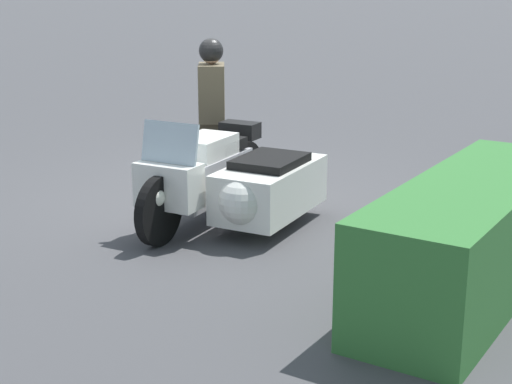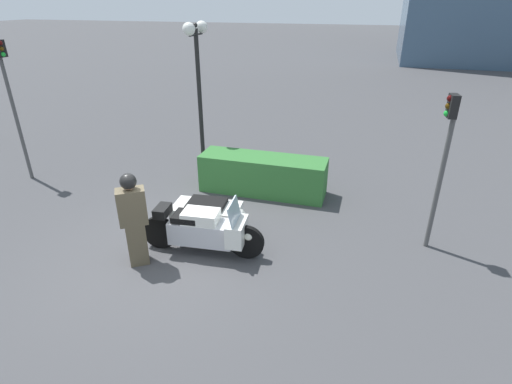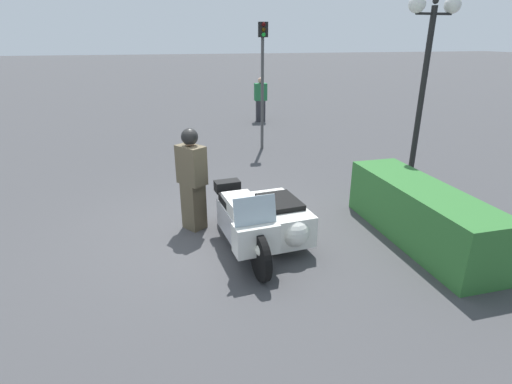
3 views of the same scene
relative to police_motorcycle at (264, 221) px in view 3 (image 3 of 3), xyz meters
The scene contains 7 objects.
ground_plane 1.15m from the police_motorcycle, 133.49° to the right, with size 160.00×160.00×0.00m, color #424244.
police_motorcycle is the anchor object (origin of this frame).
officer_rider 1.51m from the police_motorcycle, 135.20° to the right, with size 0.58×0.53×1.81m.
hedge_bush_curbside 2.62m from the police_motorcycle, 81.27° to the left, with size 3.16×0.91×0.95m, color #337033.
twin_lamp_post 5.03m from the police_motorcycle, 114.88° to the left, with size 0.33×1.13×3.97m.
traffic_light_far 6.47m from the police_motorcycle, 164.78° to the left, with size 0.23×0.27×3.61m.
pedestrian_bystander 10.52m from the police_motorcycle, 165.06° to the left, with size 0.34×0.51×1.73m.
Camera 3 is at (6.28, -0.82, 3.21)m, focal length 28.00 mm.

